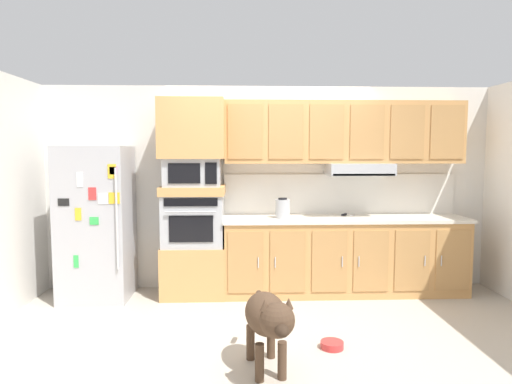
% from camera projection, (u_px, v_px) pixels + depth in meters
% --- Properties ---
extents(ground_plane, '(9.60, 9.60, 0.00)m').
position_uv_depth(ground_plane, '(275.00, 316.00, 4.68)').
color(ground_plane, '#B2A899').
extents(back_kitchen_wall, '(6.20, 0.12, 2.50)m').
position_uv_depth(back_kitchen_wall, '(268.00, 187.00, 5.68)').
color(back_kitchen_wall, silver).
rests_on(back_kitchen_wall, ground).
extents(refrigerator, '(0.76, 0.73, 1.76)m').
position_uv_depth(refrigerator, '(97.00, 223.00, 5.20)').
color(refrigerator, '#ADADB2').
rests_on(refrigerator, ground).
extents(oven_base_cabinet, '(0.74, 0.62, 0.60)m').
position_uv_depth(oven_base_cabinet, '(194.00, 269.00, 5.37)').
color(oven_base_cabinet, tan).
rests_on(oven_base_cabinet, ground).
extents(built_in_oven, '(0.70, 0.62, 0.60)m').
position_uv_depth(built_in_oven, '(194.00, 220.00, 5.31)').
color(built_in_oven, '#A8AAAF').
rests_on(built_in_oven, oven_base_cabinet).
extents(appliance_mid_shelf, '(0.74, 0.62, 0.10)m').
position_uv_depth(appliance_mid_shelf, '(193.00, 190.00, 5.28)').
color(appliance_mid_shelf, tan).
rests_on(appliance_mid_shelf, built_in_oven).
extents(microwave, '(0.64, 0.54, 0.32)m').
position_uv_depth(microwave, '(193.00, 172.00, 5.26)').
color(microwave, '#A8AAAF').
rests_on(microwave, appliance_mid_shelf).
extents(appliance_upper_cabinet, '(0.74, 0.62, 0.68)m').
position_uv_depth(appliance_upper_cabinet, '(193.00, 129.00, 5.22)').
color(appliance_upper_cabinet, tan).
rests_on(appliance_upper_cabinet, microwave).
extents(lower_cabinet_run, '(2.86, 0.63, 0.88)m').
position_uv_depth(lower_cabinet_run, '(344.00, 257.00, 5.42)').
color(lower_cabinet_run, tan).
rests_on(lower_cabinet_run, ground).
extents(countertop_slab, '(2.90, 0.64, 0.04)m').
position_uv_depth(countertop_slab, '(345.00, 219.00, 5.38)').
color(countertop_slab, silver).
rests_on(countertop_slab, lower_cabinet_run).
extents(backsplash_panel, '(2.90, 0.02, 0.50)m').
position_uv_depth(backsplash_panel, '(340.00, 194.00, 5.65)').
color(backsplash_panel, silver).
rests_on(backsplash_panel, countertop_slab).
extents(upper_cabinet_with_hood, '(2.86, 0.48, 0.88)m').
position_uv_depth(upper_cabinet_with_hood, '(345.00, 135.00, 5.42)').
color(upper_cabinet_with_hood, tan).
rests_on(upper_cabinet_with_hood, backsplash_panel).
extents(screwdriver, '(0.17, 0.17, 0.03)m').
position_uv_depth(screwdriver, '(345.00, 215.00, 5.49)').
color(screwdriver, black).
rests_on(screwdriver, countertop_slab).
extents(electric_kettle, '(0.17, 0.17, 0.24)m').
position_uv_depth(electric_kettle, '(283.00, 209.00, 5.29)').
color(electric_kettle, '#A8AAAF').
rests_on(electric_kettle, countertop_slab).
extents(dog, '(0.39, 0.99, 0.68)m').
position_uv_depth(dog, '(268.00, 318.00, 3.41)').
color(dog, '#473323').
rests_on(dog, ground).
extents(dog_food_bowl, '(0.20, 0.20, 0.06)m').
position_uv_depth(dog_food_bowl, '(332.00, 345.00, 3.90)').
color(dog_food_bowl, red).
rests_on(dog_food_bowl, ground).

